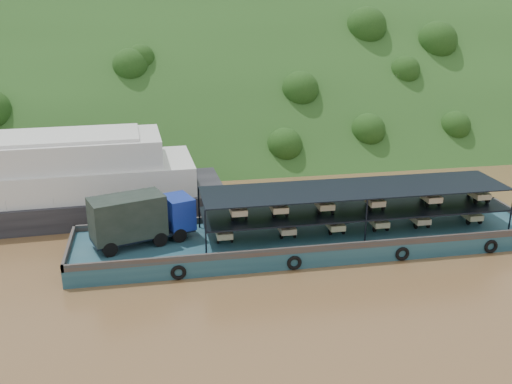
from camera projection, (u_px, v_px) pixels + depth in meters
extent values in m
plane|color=brown|center=(288.00, 242.00, 44.35)|extent=(160.00, 160.00, 0.00)
cube|color=#1F3C16|center=(226.00, 136.00, 77.81)|extent=(140.00, 39.60, 39.60)
cube|color=#143948|center=(308.00, 240.00, 43.18)|extent=(35.00, 7.00, 1.20)
cube|color=#592D19|center=(297.00, 213.00, 46.07)|extent=(35.00, 0.20, 0.50)
cube|color=#592D19|center=(322.00, 248.00, 39.75)|extent=(35.00, 0.20, 0.50)
cube|color=#592D19|center=(69.00, 247.00, 39.89)|extent=(0.20, 7.00, 0.50)
torus|color=black|center=(178.00, 273.00, 38.16)|extent=(1.06, 0.26, 1.06)
torus|color=black|center=(294.00, 263.00, 39.55)|extent=(1.06, 0.26, 1.06)
torus|color=black|center=(402.00, 254.00, 40.94)|extent=(1.06, 0.26, 1.06)
torus|color=black|center=(491.00, 246.00, 42.15)|extent=(1.06, 0.26, 1.06)
cylinder|color=black|center=(110.00, 249.00, 38.89)|extent=(1.12, 0.68, 1.06)
cylinder|color=black|center=(102.00, 238.00, 40.73)|extent=(1.12, 0.68, 1.06)
cylinder|color=black|center=(160.00, 239.00, 40.52)|extent=(1.12, 0.68, 1.06)
cylinder|color=black|center=(150.00, 229.00, 42.36)|extent=(1.12, 0.68, 1.06)
cylinder|color=black|center=(179.00, 235.00, 41.18)|extent=(1.12, 0.68, 1.06)
cylinder|color=black|center=(169.00, 225.00, 43.02)|extent=(1.12, 0.68, 1.06)
cube|color=black|center=(143.00, 234.00, 41.00)|extent=(7.54, 4.43, 0.21)
cube|color=navy|center=(178.00, 212.00, 41.85)|extent=(2.49, 2.96, 2.32)
cube|color=black|center=(190.00, 204.00, 42.12)|extent=(0.71, 2.03, 0.95)
cube|color=black|center=(127.00, 217.00, 40.03)|extent=(5.60, 3.98, 2.95)
cube|color=black|center=(354.00, 209.00, 43.05)|extent=(23.00, 5.00, 0.12)
cube|color=black|center=(355.00, 188.00, 42.52)|extent=(23.00, 5.00, 0.08)
cylinder|color=black|center=(206.00, 233.00, 38.74)|extent=(0.12, 0.12, 3.30)
cylinder|color=black|center=(199.00, 207.00, 43.39)|extent=(0.12, 0.12, 3.30)
cylinder|color=black|center=(366.00, 221.00, 40.73)|extent=(0.12, 0.12, 3.30)
cylinder|color=black|center=(343.00, 198.00, 45.38)|extent=(0.12, 0.12, 3.30)
cylinder|color=black|center=(511.00, 211.00, 42.73)|extent=(0.12, 0.12, 3.30)
cylinder|color=black|center=(475.00, 190.00, 47.38)|extent=(0.12, 0.12, 3.30)
cylinder|color=black|center=(222.00, 230.00, 42.76)|extent=(0.12, 0.52, 0.52)
cylinder|color=black|center=(218.00, 240.00, 41.00)|extent=(0.14, 0.52, 0.52)
cylinder|color=black|center=(232.00, 239.00, 41.17)|extent=(0.14, 0.52, 0.52)
cube|color=beige|center=(224.00, 233.00, 41.30)|extent=(1.15, 1.50, 0.44)
cube|color=red|center=(222.00, 225.00, 42.31)|extent=(0.55, 0.80, 0.80)
cube|color=red|center=(222.00, 220.00, 41.96)|extent=(0.50, 0.10, 0.10)
cylinder|color=black|center=(282.00, 226.00, 43.57)|extent=(0.12, 0.52, 0.52)
cylinder|color=black|center=(281.00, 235.00, 41.81)|extent=(0.14, 0.52, 0.52)
cylinder|color=black|center=(295.00, 234.00, 41.98)|extent=(0.14, 0.52, 0.52)
cube|color=beige|center=(287.00, 229.00, 42.11)|extent=(1.15, 1.50, 0.44)
cube|color=red|center=(283.00, 221.00, 43.12)|extent=(0.55, 0.80, 0.80)
cube|color=red|center=(284.00, 216.00, 42.77)|extent=(0.50, 0.10, 0.10)
cylinder|color=black|center=(330.00, 222.00, 44.22)|extent=(0.12, 0.52, 0.52)
cylinder|color=black|center=(330.00, 232.00, 42.46)|extent=(0.14, 0.52, 0.52)
cylinder|color=black|center=(343.00, 231.00, 42.63)|extent=(0.14, 0.52, 0.52)
cube|color=beige|center=(336.00, 225.00, 42.76)|extent=(1.15, 1.50, 0.44)
cube|color=red|center=(331.00, 218.00, 43.77)|extent=(0.55, 0.80, 0.80)
cube|color=red|center=(332.00, 212.00, 43.42)|extent=(0.50, 0.10, 0.10)
cylinder|color=black|center=(372.00, 219.00, 44.82)|extent=(0.12, 0.52, 0.52)
cylinder|color=black|center=(374.00, 229.00, 43.06)|extent=(0.14, 0.52, 0.52)
cylinder|color=black|center=(387.00, 228.00, 43.23)|extent=(0.14, 0.52, 0.52)
cube|color=beige|center=(379.00, 222.00, 43.36)|extent=(1.15, 1.50, 0.44)
cube|color=#AC0B22|center=(374.00, 215.00, 44.37)|extent=(0.55, 0.80, 0.80)
cube|color=#AC0B22|center=(375.00, 209.00, 44.02)|extent=(0.50, 0.10, 0.10)
cylinder|color=black|center=(412.00, 217.00, 45.40)|extent=(0.12, 0.52, 0.52)
cylinder|color=black|center=(416.00, 225.00, 43.64)|extent=(0.14, 0.52, 0.52)
cylinder|color=black|center=(428.00, 225.00, 43.82)|extent=(0.14, 0.52, 0.52)
cube|color=beige|center=(420.00, 219.00, 43.94)|extent=(1.15, 1.50, 0.44)
cube|color=#B70C22|center=(414.00, 212.00, 44.95)|extent=(0.55, 0.80, 0.80)
cube|color=#B70C22|center=(416.00, 207.00, 44.61)|extent=(0.50, 0.10, 0.10)
cylinder|color=black|center=(462.00, 213.00, 46.16)|extent=(0.12, 0.52, 0.52)
cylinder|color=black|center=(468.00, 222.00, 44.40)|extent=(0.14, 0.52, 0.52)
cylinder|color=black|center=(480.00, 221.00, 44.57)|extent=(0.14, 0.52, 0.52)
cube|color=#C7C28D|center=(472.00, 215.00, 44.70)|extent=(1.15, 1.50, 0.44)
cube|color=red|center=(465.00, 208.00, 45.71)|extent=(0.55, 0.80, 0.80)
cube|color=red|center=(467.00, 203.00, 45.36)|extent=(0.50, 0.10, 0.10)
cylinder|color=black|center=(235.00, 208.00, 42.38)|extent=(0.12, 0.52, 0.52)
cylinder|color=black|center=(232.00, 217.00, 40.62)|extent=(0.14, 0.52, 0.52)
cylinder|color=black|center=(246.00, 216.00, 40.79)|extent=(0.14, 0.52, 0.52)
cube|color=beige|center=(238.00, 210.00, 40.92)|extent=(1.15, 1.50, 0.44)
cube|color=red|center=(236.00, 203.00, 41.93)|extent=(0.55, 0.80, 0.80)
cube|color=red|center=(236.00, 197.00, 41.58)|extent=(0.50, 0.10, 0.10)
cylinder|color=black|center=(275.00, 205.00, 42.90)|extent=(0.12, 0.52, 0.52)
cylinder|color=black|center=(273.00, 214.00, 41.14)|extent=(0.14, 0.52, 0.52)
cylinder|color=black|center=(287.00, 213.00, 41.31)|extent=(0.14, 0.52, 0.52)
cube|color=beige|center=(279.00, 208.00, 41.44)|extent=(1.15, 1.50, 0.44)
cube|color=#193E9A|center=(276.00, 200.00, 42.45)|extent=(0.55, 0.80, 0.80)
cube|color=#193E9A|center=(276.00, 195.00, 42.10)|extent=(0.50, 0.10, 0.10)
cylinder|color=black|center=(319.00, 202.00, 43.50)|extent=(0.12, 0.52, 0.52)
cylinder|color=black|center=(319.00, 211.00, 41.74)|extent=(0.14, 0.52, 0.52)
cylinder|color=black|center=(333.00, 210.00, 41.91)|extent=(0.14, 0.52, 0.52)
cube|color=tan|center=(325.00, 205.00, 42.04)|extent=(1.15, 1.50, 0.44)
cube|color=red|center=(320.00, 197.00, 43.05)|extent=(0.55, 0.80, 0.80)
cube|color=red|center=(321.00, 192.00, 42.70)|extent=(0.50, 0.10, 0.10)
cylinder|color=black|center=(368.00, 199.00, 44.18)|extent=(0.12, 0.52, 0.52)
cylinder|color=black|center=(370.00, 208.00, 42.42)|extent=(0.14, 0.52, 0.52)
cylinder|color=black|center=(383.00, 207.00, 42.60)|extent=(0.14, 0.52, 0.52)
cube|color=beige|center=(375.00, 201.00, 42.72)|extent=(1.15, 1.50, 0.44)
cube|color=beige|center=(370.00, 194.00, 43.73)|extent=(0.55, 0.80, 0.80)
cube|color=beige|center=(371.00, 189.00, 43.39)|extent=(0.50, 0.10, 0.10)
cylinder|color=black|center=(422.00, 196.00, 44.97)|extent=(0.12, 0.52, 0.52)
cylinder|color=black|center=(427.00, 204.00, 43.21)|extent=(0.14, 0.52, 0.52)
cylinder|color=black|center=(439.00, 203.00, 43.39)|extent=(0.14, 0.52, 0.52)
cube|color=beige|center=(431.00, 198.00, 43.51)|extent=(1.15, 1.50, 0.44)
cube|color=#B72B0C|center=(425.00, 191.00, 44.52)|extent=(0.55, 0.80, 0.80)
cube|color=#B72B0C|center=(427.00, 185.00, 44.18)|extent=(0.50, 0.10, 0.10)
cylinder|color=black|center=(469.00, 193.00, 45.67)|extent=(0.12, 0.52, 0.52)
cylinder|color=black|center=(475.00, 200.00, 43.91)|extent=(0.14, 0.52, 0.52)
cylinder|color=black|center=(487.00, 200.00, 44.08)|extent=(0.14, 0.52, 0.52)
cube|color=beige|center=(479.00, 194.00, 44.21)|extent=(1.15, 1.50, 0.44)
cube|color=#C9B78E|center=(472.00, 188.00, 45.22)|extent=(0.55, 0.80, 0.80)
cube|color=#C9B78E|center=(474.00, 182.00, 44.87)|extent=(0.50, 0.10, 0.10)
cube|color=black|center=(17.00, 207.00, 48.68)|extent=(35.71, 10.27, 2.12)
cube|color=silver|center=(13.00, 181.00, 47.93)|extent=(30.37, 9.18, 2.48)
cube|color=silver|center=(9.00, 154.00, 47.16)|extent=(25.03, 8.08, 2.30)
cube|color=silver|center=(7.00, 139.00, 46.74)|extent=(21.46, 7.05, 0.27)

